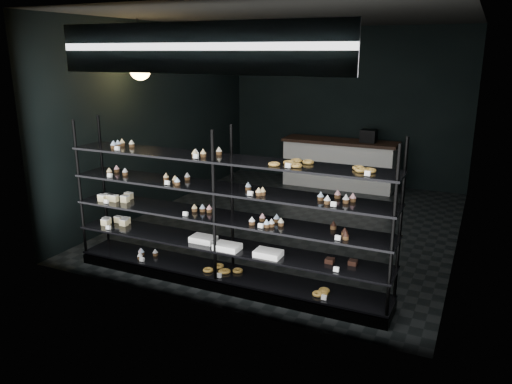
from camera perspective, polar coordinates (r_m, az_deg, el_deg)
room at (r=7.86m, az=4.56°, el=7.57°), size 5.01×6.01×3.20m
display_shelf at (r=5.93m, az=-3.93°, el=-4.89°), size 4.00×0.50×1.91m
signage at (r=5.14m, az=-7.15°, el=16.02°), size 3.30×0.05×0.50m
pendant_lamp at (r=7.79m, az=-13.11°, el=13.44°), size 0.30×0.30×0.88m
service_counter at (r=10.39m, az=9.53°, el=3.28°), size 2.32×0.65×1.23m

